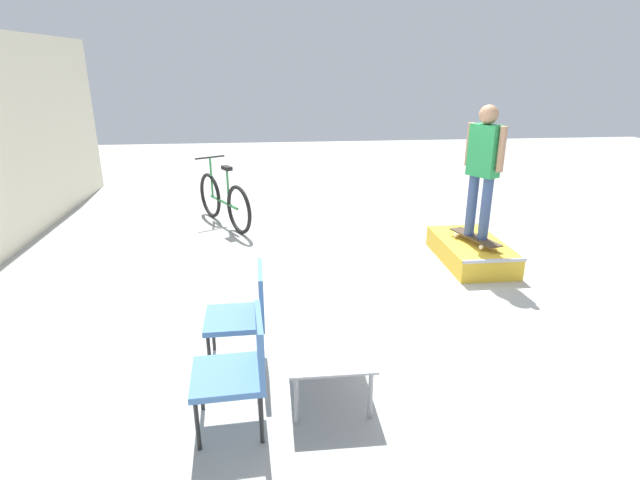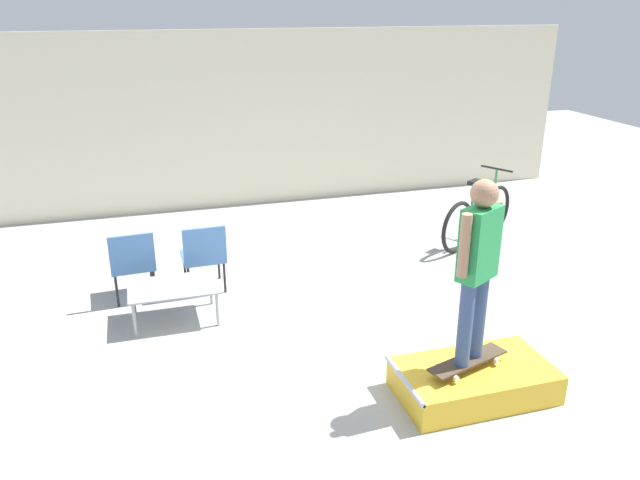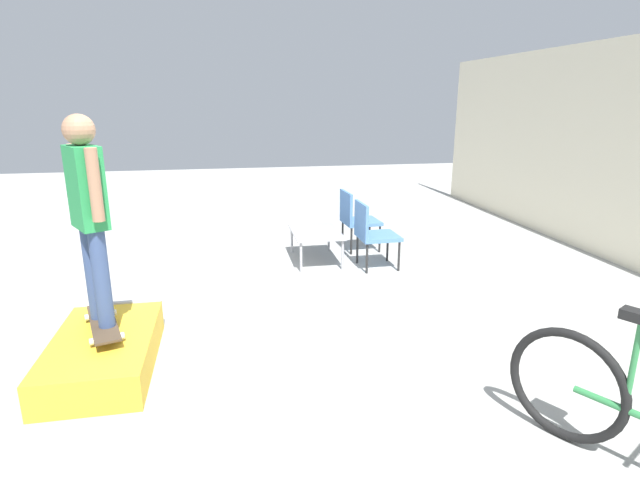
% 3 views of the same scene
% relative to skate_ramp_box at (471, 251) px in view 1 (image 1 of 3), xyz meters
% --- Properties ---
extents(ground_plane, '(24.00, 24.00, 0.00)m').
position_rel_skate_ramp_box_xyz_m(ground_plane, '(-0.88, 1.36, -0.15)').
color(ground_plane, '#A8A8A3').
extents(skate_ramp_box, '(1.45, 0.80, 0.31)m').
position_rel_skate_ramp_box_xyz_m(skate_ramp_box, '(0.00, 0.00, 0.00)').
color(skate_ramp_box, gold).
rests_on(skate_ramp_box, ground_plane).
extents(skateboard_on_ramp, '(0.86, 0.44, 0.07)m').
position_rel_skate_ramp_box_xyz_m(skateboard_on_ramp, '(-0.08, -0.00, 0.23)').
color(skateboard_on_ramp, '#473828').
rests_on(skateboard_on_ramp, skate_ramp_box).
extents(person_skater, '(0.51, 0.36, 1.70)m').
position_rel_skate_ramp_box_xyz_m(person_skater, '(-0.08, -0.00, 1.24)').
color(person_skater, '#384C7A').
rests_on(person_skater, skateboard_on_ramp).
extents(coffee_table, '(1.00, 0.66, 0.43)m').
position_rel_skate_ramp_box_xyz_m(coffee_table, '(-2.55, 2.27, 0.24)').
color(coffee_table, '#9E9EA3').
rests_on(coffee_table, ground_plane).
extents(patio_chair_left, '(0.55, 0.55, 0.90)m').
position_rel_skate_ramp_box_xyz_m(patio_chair_left, '(-2.97, 2.95, 0.36)').
color(patio_chair_left, black).
rests_on(patio_chair_left, ground_plane).
extents(patio_chair_right, '(0.53, 0.53, 0.90)m').
position_rel_skate_ramp_box_xyz_m(patio_chair_right, '(-2.11, 2.95, 0.36)').
color(patio_chair_right, black).
rests_on(patio_chair_right, ground_plane).
extents(bicycle, '(1.66, 0.97, 1.08)m').
position_rel_skate_ramp_box_xyz_m(bicycle, '(2.01, 3.46, 0.26)').
color(bicycle, black).
rests_on(bicycle, ground_plane).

